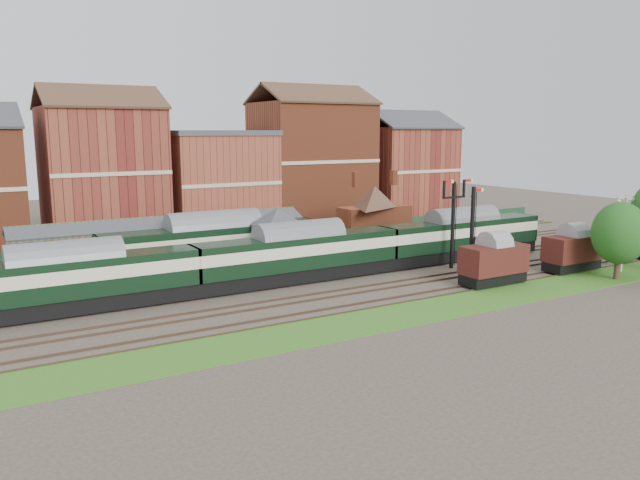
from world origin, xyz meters
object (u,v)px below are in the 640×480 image
semaphore_bracket (453,219)px  platform_railcar (214,244)px  goods_van_a (494,261)px  dmu_train (299,253)px  signal_box (278,239)px

semaphore_bracket → platform_railcar: 21.80m
platform_railcar → goods_van_a: platform_railcar is taller
platform_railcar → goods_van_a: (18.32, -15.50, -0.68)m
semaphore_bracket → platform_railcar: size_ratio=0.41×
dmu_train → goods_van_a: bearing=-34.1°
signal_box → goods_van_a: bearing=-42.0°
signal_box → semaphore_bracket: 16.16m
dmu_train → platform_railcar: size_ratio=2.76×
semaphore_bracket → goods_van_a: (-1.43, -6.50, -2.65)m
semaphore_bracket → platform_railcar: (-19.75, 9.00, -1.97)m
platform_railcar → dmu_train: bearing=-52.3°
signal_box → semaphore_bracket: semaphore_bracket is taller
dmu_train → platform_railcar: 8.22m
signal_box → goods_van_a: size_ratio=1.05×
signal_box → dmu_train: signal_box is taller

